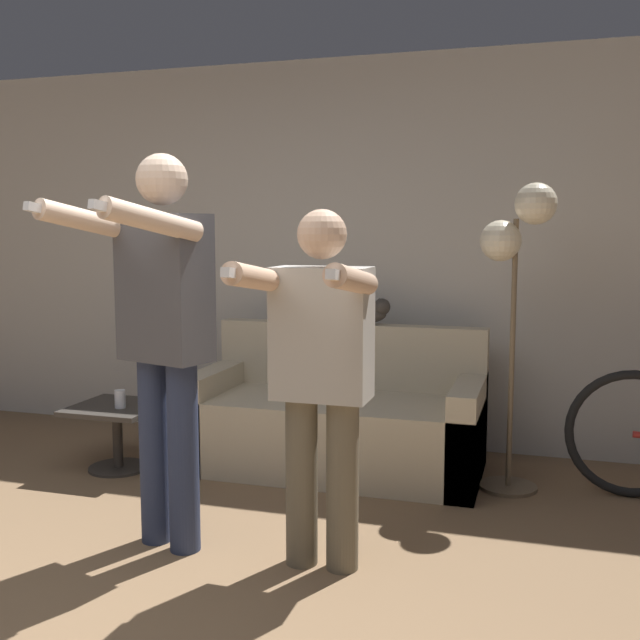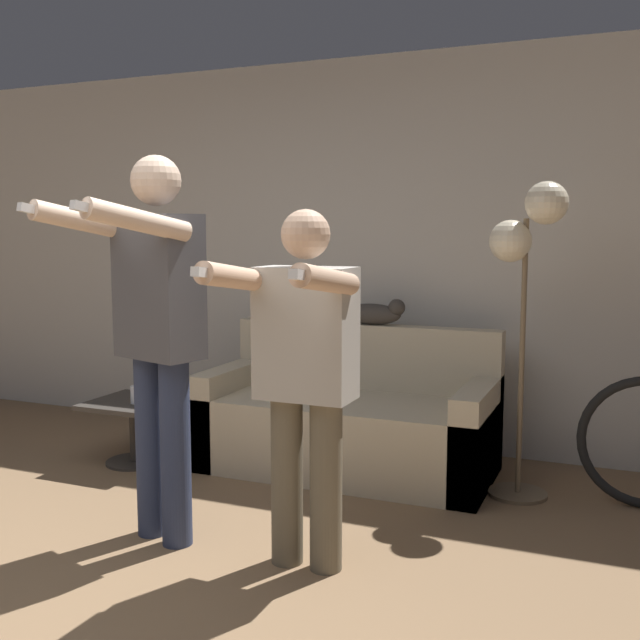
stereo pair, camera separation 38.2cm
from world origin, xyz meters
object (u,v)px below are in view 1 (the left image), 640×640
(cup, at_px, (120,399))
(floor_lamp, at_px, (517,251))
(couch, at_px, (338,423))
(person_left, at_px, (162,323))
(person_right, at_px, (320,366))
(side_table, at_px, (117,422))
(cat, at_px, (359,313))

(cup, bearing_deg, floor_lamp, 9.81)
(couch, distance_m, floor_lamp, 1.49)
(person_left, distance_m, person_right, 0.76)
(couch, relative_size, side_table, 3.36)
(person_left, height_order, floor_lamp, person_left)
(couch, distance_m, person_right, 1.51)
(person_left, relative_size, cup, 16.61)
(floor_lamp, bearing_deg, cat, 159.10)
(person_left, bearing_deg, couch, 88.81)
(cat, bearing_deg, floor_lamp, -20.90)
(floor_lamp, bearing_deg, couch, 175.94)
(person_left, distance_m, cat, 1.72)
(side_table, distance_m, cup, 0.18)
(couch, bearing_deg, floor_lamp, -4.06)
(cat, distance_m, floor_lamp, 1.13)
(person_left, bearing_deg, side_table, 149.29)
(person_right, relative_size, side_table, 2.98)
(couch, bearing_deg, cat, 78.92)
(person_left, distance_m, floor_lamp, 1.97)
(person_left, distance_m, side_table, 1.46)
(floor_lamp, xyz_separation_m, cup, (-2.26, -0.39, -0.89))
(cup, bearing_deg, person_right, -29.99)
(cup, bearing_deg, cat, 30.79)
(floor_lamp, bearing_deg, side_table, -171.66)
(person_right, bearing_deg, floor_lamp, 59.60)
(floor_lamp, height_order, cup, floor_lamp)
(cup, bearing_deg, side_table, 138.76)
(floor_lamp, bearing_deg, person_right, -120.13)
(floor_lamp, relative_size, cup, 15.86)
(couch, xyz_separation_m, person_left, (-0.44, -1.34, 0.76))
(person_right, relative_size, cup, 14.32)
(couch, relative_size, cat, 3.32)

